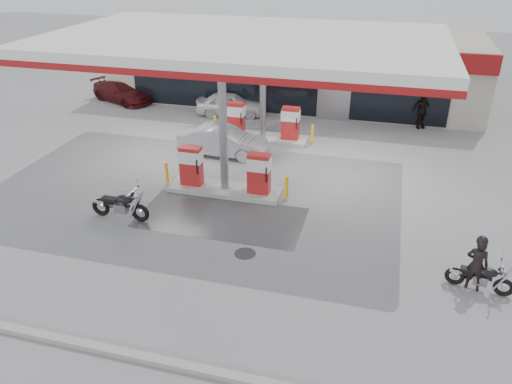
% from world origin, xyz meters
% --- Properties ---
extents(ground, '(90.00, 90.00, 0.00)m').
position_xyz_m(ground, '(0.00, 0.00, 0.00)').
color(ground, gray).
rests_on(ground, ground).
extents(wet_patch, '(6.00, 3.00, 0.00)m').
position_xyz_m(wet_patch, '(0.50, 0.00, 0.00)').
color(wet_patch, '#4C4C4F').
rests_on(wet_patch, ground).
extents(drain_cover, '(0.70, 0.70, 0.01)m').
position_xyz_m(drain_cover, '(2.00, -2.00, 0.00)').
color(drain_cover, '#38383A').
rests_on(drain_cover, ground).
extents(kerb, '(28.00, 0.25, 0.15)m').
position_xyz_m(kerb, '(0.00, -7.00, 0.07)').
color(kerb, gray).
rests_on(kerb, ground).
extents(store_building, '(22.00, 8.22, 4.00)m').
position_xyz_m(store_building, '(0.01, 15.94, 2.01)').
color(store_building, '#ABA08F').
rests_on(store_building, ground).
extents(canopy, '(16.00, 10.02, 5.51)m').
position_xyz_m(canopy, '(0.00, 5.00, 5.27)').
color(canopy, silver).
rests_on(canopy, ground).
extents(pump_island_near, '(5.14, 1.30, 1.78)m').
position_xyz_m(pump_island_near, '(0.00, 2.00, 0.71)').
color(pump_island_near, '#9E9E99').
rests_on(pump_island_near, ground).
extents(pump_island_far, '(5.14, 1.30, 1.78)m').
position_xyz_m(pump_island_far, '(0.00, 8.00, 0.71)').
color(pump_island_far, '#9E9E99').
rests_on(pump_island_far, ground).
extents(main_motorcycle, '(1.88, 0.73, 0.97)m').
position_xyz_m(main_motorcycle, '(9.04, -2.00, 0.43)').
color(main_motorcycle, black).
rests_on(main_motorcycle, ground).
extents(biker_main, '(0.68, 0.52, 1.68)m').
position_xyz_m(biker_main, '(8.85, -1.98, 0.84)').
color(biker_main, black).
rests_on(biker_main, ground).
extents(parked_motorcycle, '(2.28, 0.87, 1.17)m').
position_xyz_m(parked_motorcycle, '(-2.93, -1.00, 0.52)').
color(parked_motorcycle, black).
rests_on(parked_motorcycle, ground).
extents(sedan_white, '(4.00, 2.15, 1.29)m').
position_xyz_m(sedan_white, '(-2.74, 11.20, 0.65)').
color(sedan_white, silver).
rests_on(sedan_white, ground).
extents(attendant, '(0.88, 1.00, 1.74)m').
position_xyz_m(attendant, '(-2.01, 9.00, 0.87)').
color(attendant, slate).
rests_on(attendant, ground).
extents(hatchback_silver, '(4.16, 1.50, 1.37)m').
position_xyz_m(hatchback_silver, '(-1.29, 5.60, 0.68)').
color(hatchback_silver, '#96989E').
rests_on(hatchback_silver, ground).
extents(parked_car_left, '(4.61, 3.31, 1.24)m').
position_xyz_m(parked_car_left, '(-10.00, 12.00, 0.62)').
color(parked_car_left, '#490F12').
rests_on(parked_car_left, ground).
extents(biker_walking, '(1.18, 0.90, 1.86)m').
position_xyz_m(biker_walking, '(7.66, 11.80, 0.93)').
color(biker_walking, black).
rests_on(biker_walking, ground).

